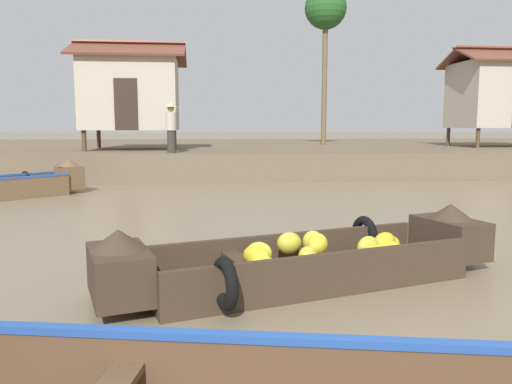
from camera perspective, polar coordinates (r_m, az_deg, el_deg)
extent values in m
plane|color=#7A6B51|center=(11.35, -2.31, -1.76)|extent=(300.00, 300.00, 0.00)
cube|color=brown|center=(26.00, -4.69, 4.44)|extent=(160.00, 20.00, 0.93)
cube|color=#3D2D21|center=(5.97, 5.82, -9.67)|extent=(3.86, 2.14, 0.12)
cube|color=#3D2D21|center=(6.36, 3.54, -6.31)|extent=(3.56, 1.12, 0.36)
cube|color=#3D2D21|center=(5.46, 8.55, -8.69)|extent=(3.56, 1.12, 0.36)
cube|color=#3D2D21|center=(7.13, 21.03, -4.78)|extent=(0.80, 1.08, 0.49)
cone|color=#3D2D21|center=(7.07, 21.16, -2.06)|extent=(0.70, 0.70, 0.20)
cube|color=#3D2D21|center=(5.24, -15.20, -8.87)|extent=(0.80, 1.08, 0.49)
cone|color=#3D2D21|center=(5.16, -15.33, -5.20)|extent=(0.70, 0.70, 0.20)
cube|color=#3D2D21|center=(5.57, -1.35, -8.08)|extent=(0.48, 1.04, 0.05)
torus|color=black|center=(7.07, 12.16, -4.76)|extent=(0.26, 0.53, 0.52)
torus|color=black|center=(4.83, -3.52, -10.31)|extent=(0.26, 0.53, 0.52)
ellipsoid|color=yellow|center=(5.52, 0.04, -7.25)|extent=(0.38, 0.37, 0.22)
ellipsoid|color=yellow|center=(6.43, 14.36, -5.51)|extent=(0.40, 0.38, 0.24)
ellipsoid|color=yellow|center=(6.24, 6.45, -5.63)|extent=(0.32, 0.32, 0.28)
ellipsoid|color=yellow|center=(5.33, 1.14, -8.74)|extent=(0.26, 0.30, 0.23)
ellipsoid|color=yellow|center=(5.85, 6.96, -5.91)|extent=(0.35, 0.38, 0.26)
ellipsoid|color=gold|center=(6.02, 3.76, -5.78)|extent=(0.38, 0.35, 0.26)
ellipsoid|color=yellow|center=(5.63, 0.53, -7.26)|extent=(0.27, 0.22, 0.20)
ellipsoid|color=yellow|center=(6.03, 13.73, -6.95)|extent=(0.35, 0.35, 0.23)
ellipsoid|color=yellow|center=(5.42, 0.77, -8.33)|extent=(0.33, 0.31, 0.21)
ellipsoid|color=yellow|center=(6.55, 14.73, -5.76)|extent=(0.31, 0.21, 0.24)
ellipsoid|color=gold|center=(5.60, 5.90, -7.29)|extent=(0.32, 0.32, 0.24)
ellipsoid|color=gold|center=(6.14, 12.54, -6.11)|extent=(0.37, 0.33, 0.27)
ellipsoid|color=yellow|center=(6.17, 14.83, -6.43)|extent=(0.35, 0.23, 0.23)
ellipsoid|color=yellow|center=(5.57, 0.35, -6.97)|extent=(0.34, 0.30, 0.26)
cube|color=brown|center=(3.28, 3.60, -19.75)|extent=(4.52, 1.05, 0.38)
cube|color=#234C9E|center=(3.19, 3.63, -16.28)|extent=(4.52, 1.06, 0.05)
cube|color=brown|center=(14.79, -20.35, 1.58)|extent=(0.91, 0.95, 0.61)
cone|color=brown|center=(14.76, -20.42, 3.14)|extent=(0.79, 0.79, 0.20)
cube|color=brown|center=(14.23, -25.81, 0.76)|extent=(0.70, 0.80, 0.05)
torus|color=black|center=(14.94, -24.63, 1.18)|extent=(0.42, 0.48, 0.52)
cylinder|color=#4C3826|center=(18.91, -18.88, 5.50)|extent=(0.16, 0.16, 0.75)
cylinder|color=#4C3826|center=(18.50, -9.60, 5.76)|extent=(0.16, 0.16, 0.75)
cylinder|color=#4C3826|center=(21.52, -17.36, 5.74)|extent=(0.16, 0.16, 0.75)
cylinder|color=#4C3826|center=(21.16, -9.21, 5.96)|extent=(0.16, 0.16, 0.75)
cube|color=#B2A893|center=(20.00, -13.93, 10.70)|extent=(3.44, 3.07, 2.70)
cube|color=#2D2319|center=(18.43, -14.51, 9.58)|extent=(0.80, 0.04, 1.80)
cube|color=brown|center=(19.40, -14.38, 15.48)|extent=(4.14, 2.03, 0.76)
cube|color=brown|center=(20.91, -13.79, 14.90)|extent=(4.14, 2.03, 0.76)
cylinder|color=#4C3826|center=(22.70, 23.81, 5.61)|extent=(0.16, 0.16, 0.81)
cylinder|color=#4C3826|center=(24.89, 20.93, 5.85)|extent=(0.16, 0.16, 0.81)
cube|color=#B2A893|center=(24.69, 26.05, 9.79)|extent=(3.83, 2.89, 2.81)
cube|color=brown|center=(25.44, 25.38, 13.45)|extent=(4.53, 1.94, 0.81)
cylinder|color=brown|center=(24.29, 7.75, 12.23)|extent=(0.24, 0.24, 5.88)
sphere|color=#235623|center=(24.80, 7.89, 19.94)|extent=(1.93, 1.93, 1.93)
cylinder|color=#332D28|center=(17.11, -9.54, 5.64)|extent=(0.28, 0.28, 0.75)
cylinder|color=#B7AD99|center=(17.11, -9.59, 7.90)|extent=(0.34, 0.34, 0.60)
sphere|color=#9E7556|center=(17.12, -9.62, 9.30)|extent=(0.22, 0.22, 0.22)
cone|color=tan|center=(17.12, -9.63, 9.70)|extent=(0.44, 0.44, 0.14)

